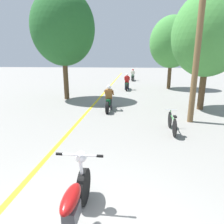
% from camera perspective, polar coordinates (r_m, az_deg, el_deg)
% --- Properties ---
extents(lane_stripe_center, '(0.14, 48.00, 0.01)m').
position_cam_1_polar(lane_stripe_center, '(14.84, -2.92, 4.79)').
color(lane_stripe_center, yellow).
rests_on(lane_stripe_center, ground).
extents(utility_pole, '(1.10, 0.24, 6.95)m').
position_cam_1_polar(utility_pole, '(8.93, 23.64, 19.84)').
color(utility_pole, brown).
rests_on(utility_pole, ground).
extents(roadside_tree_right_near, '(3.55, 3.20, 5.81)m').
position_cam_1_polar(roadside_tree_right_near, '(11.49, 25.83, 19.19)').
color(roadside_tree_right_near, '#513A23').
rests_on(roadside_tree_right_near, ground).
extents(roadside_tree_right_far, '(3.77, 3.39, 6.16)m').
position_cam_1_polar(roadside_tree_right_far, '(18.81, 16.71, 18.52)').
color(roadside_tree_right_far, '#513A23').
rests_on(roadside_tree_right_far, ground).
extents(roadside_tree_left, '(3.97, 3.57, 6.74)m').
position_cam_1_polar(roadside_tree_left, '(13.70, -13.85, 22.19)').
color(roadside_tree_left, '#513A23').
rests_on(roadside_tree_left, ground).
extents(motorcycle_foreground, '(0.81, 2.12, 1.09)m').
position_cam_1_polar(motorcycle_foreground, '(3.41, -11.25, -25.20)').
color(motorcycle_foreground, black).
rests_on(motorcycle_foreground, ground).
extents(motorcycle_rider_lead, '(0.50, 1.95, 1.33)m').
position_cam_1_polar(motorcycle_rider_lead, '(10.45, -0.90, 3.27)').
color(motorcycle_rider_lead, black).
rests_on(motorcycle_rider_lead, ground).
extents(motorcycle_rider_mid, '(0.50, 2.05, 1.40)m').
position_cam_1_polar(motorcycle_rider_mid, '(17.50, 4.28, 8.06)').
color(motorcycle_rider_mid, black).
rests_on(motorcycle_rider_mid, ground).
extents(motorcycle_rider_far, '(0.50, 2.04, 1.42)m').
position_cam_1_polar(motorcycle_rider_far, '(25.01, 5.96, 10.11)').
color(motorcycle_rider_far, black).
rests_on(motorcycle_rider_far, ground).
extents(bicycle_parked, '(0.44, 1.60, 0.75)m').
position_cam_1_polar(bicycle_parked, '(7.68, 16.81, -2.97)').
color(bicycle_parked, black).
rests_on(bicycle_parked, ground).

